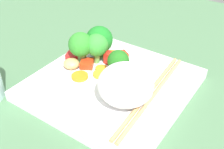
% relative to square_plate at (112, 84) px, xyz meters
% --- Properties ---
extents(ground_plane, '(1.10, 1.10, 0.02)m').
position_rel_square_plate_xyz_m(ground_plane, '(0.00, 0.00, -0.02)').
color(ground_plane, '#49714C').
extents(square_plate, '(0.27, 0.27, 0.02)m').
position_rel_square_plate_xyz_m(square_plate, '(0.00, 0.00, 0.00)').
color(square_plate, white).
rests_on(square_plate, ground_plane).
extents(rice_mound, '(0.10, 0.10, 0.07)m').
position_rel_square_plate_xyz_m(rice_mound, '(-0.05, 0.03, 0.04)').
color(rice_mound, white).
rests_on(rice_mound, square_plate).
extents(broccoli_floret_0, '(0.05, 0.05, 0.07)m').
position_rel_square_plate_xyz_m(broccoli_floret_0, '(0.07, -0.06, 0.05)').
color(broccoli_floret_0, '#81B14E').
rests_on(broccoli_floret_0, square_plate).
extents(broccoli_floret_1, '(0.05, 0.05, 0.07)m').
position_rel_square_plate_xyz_m(broccoli_floret_1, '(0.08, -0.02, 0.05)').
color(broccoli_floret_1, '#7BAE60').
rests_on(broccoli_floret_1, square_plate).
extents(broccoli_floret_2, '(0.04, 0.04, 0.06)m').
position_rel_square_plate_xyz_m(broccoli_floret_2, '(0.06, -0.04, 0.05)').
color(broccoli_floret_2, '#6CAF50').
rests_on(broccoli_floret_2, square_plate).
extents(broccoli_floret_3, '(0.04, 0.04, 0.05)m').
position_rel_square_plate_xyz_m(broccoli_floret_3, '(0.00, -0.02, 0.04)').
color(broccoli_floret_3, '#599538').
rests_on(broccoli_floret_3, square_plate).
extents(carrot_slice_0, '(0.03, 0.03, 0.01)m').
position_rel_square_plate_xyz_m(carrot_slice_0, '(0.08, -0.07, 0.01)').
color(carrot_slice_0, orange).
rests_on(carrot_slice_0, square_plate).
extents(carrot_slice_1, '(0.04, 0.04, 0.01)m').
position_rel_square_plate_xyz_m(carrot_slice_1, '(0.05, 0.03, 0.01)').
color(carrot_slice_1, orange).
rests_on(carrot_slice_1, square_plate).
extents(carrot_slice_2, '(0.04, 0.04, 0.01)m').
position_rel_square_plate_xyz_m(carrot_slice_2, '(0.03, 0.00, 0.01)').
color(carrot_slice_2, orange).
rests_on(carrot_slice_2, square_plate).
extents(carrot_slice_3, '(0.04, 0.04, 0.01)m').
position_rel_square_plate_xyz_m(carrot_slice_3, '(0.05, -0.07, 0.01)').
color(carrot_slice_3, orange).
rests_on(carrot_slice_3, square_plate).
extents(carrot_slice_4, '(0.03, 0.03, 0.00)m').
position_rel_square_plate_xyz_m(carrot_slice_4, '(0.11, -0.04, 0.01)').
color(carrot_slice_4, orange).
rests_on(carrot_slice_4, square_plate).
extents(carrot_slice_5, '(0.03, 0.03, 0.01)m').
position_rel_square_plate_xyz_m(carrot_slice_5, '(0.03, -0.02, 0.01)').
color(carrot_slice_5, orange).
rests_on(carrot_slice_5, square_plate).
extents(pepper_chunk_0, '(0.02, 0.02, 0.02)m').
position_rel_square_plate_xyz_m(pepper_chunk_0, '(0.03, -0.05, 0.02)').
color(pepper_chunk_0, red).
rests_on(pepper_chunk_0, square_plate).
extents(pepper_chunk_1, '(0.03, 0.04, 0.01)m').
position_rel_square_plate_xyz_m(pepper_chunk_1, '(0.07, -0.01, 0.02)').
color(pepper_chunk_1, red).
rests_on(pepper_chunk_1, square_plate).
extents(pepper_chunk_2, '(0.04, 0.03, 0.01)m').
position_rel_square_plate_xyz_m(pepper_chunk_2, '(0.11, -0.02, 0.02)').
color(pepper_chunk_2, red).
rests_on(pepper_chunk_2, square_plate).
extents(pepper_chunk_3, '(0.03, 0.03, 0.02)m').
position_rel_square_plate_xyz_m(pepper_chunk_3, '(0.02, -0.07, 0.02)').
color(pepper_chunk_3, red).
rests_on(pepper_chunk_3, square_plate).
extents(chicken_piece_0, '(0.04, 0.04, 0.02)m').
position_rel_square_plate_xyz_m(chicken_piece_0, '(0.09, 0.01, 0.02)').
color(chicken_piece_0, tan).
rests_on(chicken_piece_0, square_plate).
extents(chopstick_pair, '(0.02, 0.25, 0.01)m').
position_rel_square_plate_xyz_m(chopstick_pair, '(-0.08, -0.00, 0.01)').
color(chopstick_pair, tan).
rests_on(chopstick_pair, square_plate).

